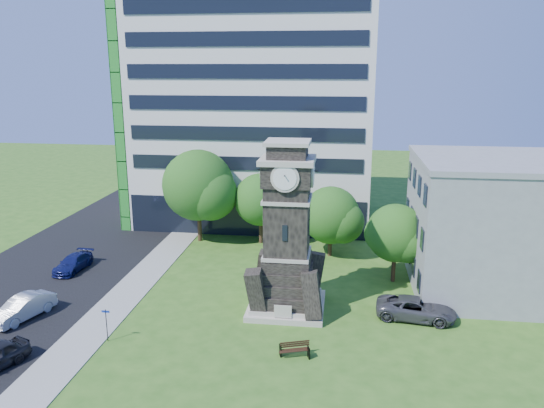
# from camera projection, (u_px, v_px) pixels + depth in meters

# --- Properties ---
(ground) EXTENTS (160.00, 160.00, 0.00)m
(ground) POSITION_uv_depth(u_px,v_px,m) (241.00, 318.00, 37.00)
(ground) COLOR #2F5D1A
(ground) RESTS_ON ground
(sidewalk) EXTENTS (3.00, 70.00, 0.06)m
(sidewalk) POSITION_uv_depth(u_px,v_px,m) (138.00, 283.00, 43.02)
(sidewalk) COLOR gray
(sidewalk) RESTS_ON ground
(street) EXTENTS (14.00, 80.00, 0.02)m
(street) POSITION_uv_depth(u_px,v_px,m) (40.00, 277.00, 44.11)
(street) COLOR black
(street) RESTS_ON ground
(clock_tower) EXTENTS (5.40, 5.40, 12.22)m
(clock_tower) POSITION_uv_depth(u_px,v_px,m) (287.00, 239.00, 37.21)
(clock_tower) COLOR #BBB4A3
(clock_tower) RESTS_ON ground
(office_tall) EXTENTS (26.20, 15.11, 28.60)m
(office_tall) POSITION_uv_depth(u_px,v_px,m) (255.00, 93.00, 58.65)
(office_tall) COLOR silver
(office_tall) RESTS_ON ground
(office_low) EXTENTS (15.20, 12.20, 10.40)m
(office_low) POSITION_uv_depth(u_px,v_px,m) (514.00, 225.00, 40.80)
(office_low) COLOR #929597
(office_low) RESTS_ON ground
(car_street_mid) EXTENTS (2.99, 5.00, 1.56)m
(car_street_mid) POSITION_uv_depth(u_px,v_px,m) (23.00, 308.00, 36.79)
(car_street_mid) COLOR #A9ADB1
(car_street_mid) RESTS_ON ground
(car_street_north) EXTENTS (2.10, 4.60, 1.31)m
(car_street_north) POSITION_uv_depth(u_px,v_px,m) (73.00, 263.00, 45.55)
(car_street_north) COLOR #11174E
(car_street_north) RESTS_ON ground
(car_east_lot) EXTENTS (5.73, 3.21, 1.51)m
(car_east_lot) POSITION_uv_depth(u_px,v_px,m) (416.00, 309.00, 36.74)
(car_east_lot) COLOR #48474C
(car_east_lot) RESTS_ON ground
(park_bench) EXTENTS (1.82, 0.49, 0.94)m
(park_bench) POSITION_uv_depth(u_px,v_px,m) (294.00, 349.00, 31.98)
(park_bench) COLOR black
(park_bench) RESTS_ON ground
(street_sign) EXTENTS (0.53, 0.05, 2.19)m
(street_sign) POSITION_uv_depth(u_px,v_px,m) (106.00, 322.00, 33.55)
(street_sign) COLOR black
(street_sign) RESTS_ON ground
(tree_nw) EXTENTS (7.72, 7.02, 9.24)m
(tree_nw) POSITION_uv_depth(u_px,v_px,m) (199.00, 188.00, 52.16)
(tree_nw) COLOR #332114
(tree_nw) RESTS_ON ground
(tree_nc) EXTENTS (5.69, 5.17, 7.02)m
(tree_nc) POSITION_uv_depth(u_px,v_px,m) (261.00, 201.00, 51.84)
(tree_nc) COLOR #332114
(tree_nc) RESTS_ON ground
(tree_ne) EXTENTS (5.81, 5.28, 6.54)m
(tree_ne) POSITION_uv_depth(u_px,v_px,m) (332.00, 217.00, 48.35)
(tree_ne) COLOR #332114
(tree_ne) RESTS_ON ground
(tree_east) EXTENTS (5.16, 4.69, 6.47)m
(tree_east) POSITION_uv_depth(u_px,v_px,m) (396.00, 235.00, 42.41)
(tree_east) COLOR #332114
(tree_east) RESTS_ON ground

